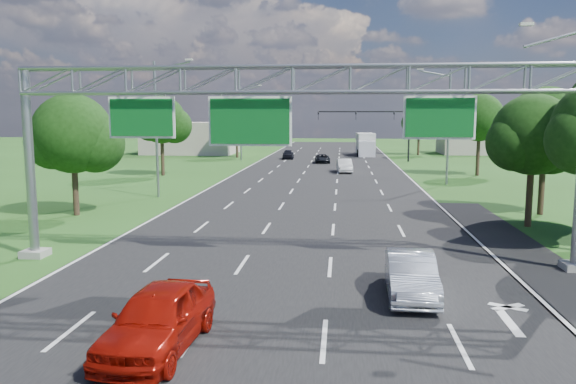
# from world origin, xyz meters

# --- Properties ---
(ground) EXTENTS (220.00, 220.00, 0.00)m
(ground) POSITION_xyz_m (0.00, 30.00, 0.00)
(ground) COLOR #234A16
(ground) RESTS_ON ground
(road) EXTENTS (18.00, 180.00, 0.02)m
(road) POSITION_xyz_m (0.00, 30.00, 0.00)
(road) COLOR black
(road) RESTS_ON ground
(road_flare) EXTENTS (3.00, 30.00, 0.02)m
(road_flare) POSITION_xyz_m (10.20, 14.00, 0.00)
(road_flare) COLOR black
(road_flare) RESTS_ON ground
(sign_gantry) EXTENTS (23.50, 1.00, 9.56)m
(sign_gantry) POSITION_xyz_m (0.33, 12.00, 6.89)
(sign_gantry) COLOR gray
(sign_gantry) RESTS_ON ground
(traffic_signal) EXTENTS (12.21, 0.24, 7.00)m
(traffic_signal) POSITION_xyz_m (7.48, 65.00, 5.17)
(traffic_signal) COLOR black
(traffic_signal) RESTS_ON ground
(streetlight_l_near) EXTENTS (2.97, 0.22, 10.16)m
(streetlight_l_near) POSITION_xyz_m (-11.30, 30.00, 5.58)
(streetlight_l_near) COLOR gray
(streetlight_l_near) RESTS_ON ground
(streetlight_l_far) EXTENTS (2.97, 0.22, 10.16)m
(streetlight_l_far) POSITION_xyz_m (-11.30, 65.00, 5.58)
(streetlight_l_far) COLOR gray
(streetlight_l_far) RESTS_ON ground
(streetlight_r_mid) EXTENTS (2.97, 0.22, 10.16)m
(streetlight_r_mid) POSITION_xyz_m (11.30, 40.00, 5.58)
(streetlight_r_mid) COLOR gray
(streetlight_r_mid) RESTS_ON ground
(tree_verge_la) EXTENTS (5.76, 4.80, 7.40)m
(tree_verge_la) POSITION_xyz_m (-13.92, 22.04, 4.76)
(tree_verge_la) COLOR #2D2116
(tree_verge_la) RESTS_ON ground
(tree_verge_lb) EXTENTS (5.76, 4.80, 8.06)m
(tree_verge_lb) POSITION_xyz_m (-15.92, 45.04, 5.41)
(tree_verge_lb) COLOR #2D2116
(tree_verge_lb) RESTS_ON ground
(tree_verge_lc) EXTENTS (5.76, 4.80, 7.62)m
(tree_verge_lc) POSITION_xyz_m (-12.92, 70.04, 4.98)
(tree_verge_lc) COLOR #2D2116
(tree_verge_lc) RESTS_ON ground
(tree_verge_rd) EXTENTS (5.76, 4.80, 8.28)m
(tree_verge_rd) POSITION_xyz_m (16.08, 48.04, 5.63)
(tree_verge_rd) COLOR #2D2116
(tree_verge_rd) RESTS_ON ground
(tree_verge_re) EXTENTS (5.76, 4.80, 7.84)m
(tree_verge_re) POSITION_xyz_m (14.08, 78.04, 5.20)
(tree_verge_re) COLOR #2D2116
(tree_verge_re) RESTS_ON ground
(building_left) EXTENTS (14.00, 10.00, 5.00)m
(building_left) POSITION_xyz_m (-22.00, 78.00, 2.50)
(building_left) COLOR #AB9E90
(building_left) RESTS_ON ground
(building_right) EXTENTS (12.00, 9.00, 4.00)m
(building_right) POSITION_xyz_m (24.00, 82.00, 2.00)
(building_right) COLOR #AB9E90
(building_right) RESTS_ON ground
(red_coupe) EXTENTS (2.29, 5.03, 1.67)m
(red_coupe) POSITION_xyz_m (-2.50, 3.05, 0.84)
(red_coupe) COLOR #9D1007
(red_coupe) RESTS_ON ground
(silver_sedan) EXTENTS (1.69, 4.54, 1.48)m
(silver_sedan) POSITION_xyz_m (4.59, 8.09, 0.74)
(silver_sedan) COLOR silver
(silver_sedan) RESTS_ON ground
(car_queue_b) EXTENTS (2.16, 4.16, 1.12)m
(car_queue_b) POSITION_xyz_m (-0.29, 61.81, 0.56)
(car_queue_b) COLOR black
(car_queue_b) RESTS_ON ground
(car_queue_c) EXTENTS (1.77, 3.95, 1.32)m
(car_queue_c) POSITION_xyz_m (-5.35, 68.15, 0.66)
(car_queue_c) COLOR black
(car_queue_c) RESTS_ON ground
(car_queue_d) EXTENTS (1.85, 4.43, 1.43)m
(car_queue_d) POSITION_xyz_m (2.50, 49.98, 0.71)
(car_queue_d) COLOR silver
(car_queue_d) RESTS_ON ground
(box_truck) EXTENTS (2.86, 8.96, 3.36)m
(box_truck) POSITION_xyz_m (5.83, 76.86, 1.61)
(box_truck) COLOR beige
(box_truck) RESTS_ON ground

